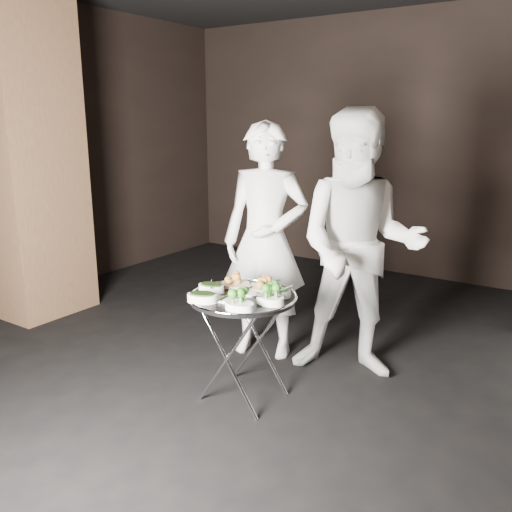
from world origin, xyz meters
The scene contains 17 objects.
floor centered at (0.00, 0.00, -0.03)m, with size 6.00×7.00×0.05m, color black.
wall_back centered at (0.00, 3.52, 1.50)m, with size 6.00×0.05×3.00m, color black.
column_left centered at (-2.58, 0.30, 1.50)m, with size 0.80×0.80×3.00m, color brown.
tray_stand centered at (0.10, -0.02, 0.40)m, with size 0.48×0.41×0.70m.
serving_tray centered at (0.10, -0.02, 0.71)m, with size 0.70×0.70×0.04m.
potato_plate_a centered at (-0.07, 0.12, 0.75)m, with size 0.21×0.21×0.07m.
potato_plate_b centered at (0.14, 0.17, 0.76)m, with size 0.22×0.22×0.08m.
greens_bowl centered at (0.32, 0.09, 0.75)m, with size 0.12×0.12×0.07m.
asparagus_plate_a centered at (0.10, 0.00, 0.74)m, with size 0.19×0.12×0.03m.
asparagus_plate_b centered at (0.07, -0.18, 0.74)m, with size 0.18×0.11×0.03m.
spinach_bowl_a centered at (-0.11, -0.08, 0.75)m, with size 0.19×0.14×0.07m.
spinach_bowl_b centered at (-0.03, -0.27, 0.76)m, with size 0.22×0.19×0.08m.
broccoli_bowl_a centered at (0.33, -0.06, 0.76)m, with size 0.19×0.14×0.08m.
broccoli_bowl_b centered at (0.24, -0.25, 0.76)m, with size 0.19×0.14×0.08m.
serving_utensils centered at (0.12, 0.04, 0.77)m, with size 0.58×0.42×0.01m.
waiter_left centered at (-0.18, 0.68, 0.91)m, with size 0.66×0.43×1.81m, color silver.
waiter_right centered at (0.56, 0.74, 0.95)m, with size 0.92×0.72×1.90m, color silver.
Camera 1 is at (2.00, -2.72, 1.83)m, focal length 38.00 mm.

